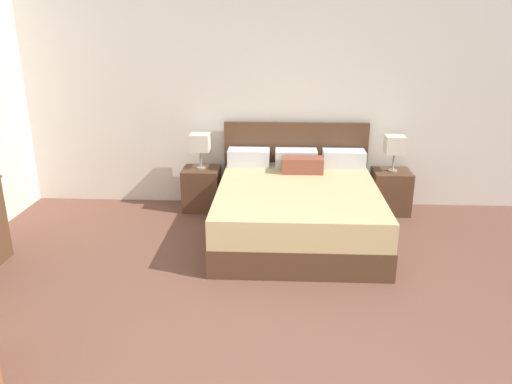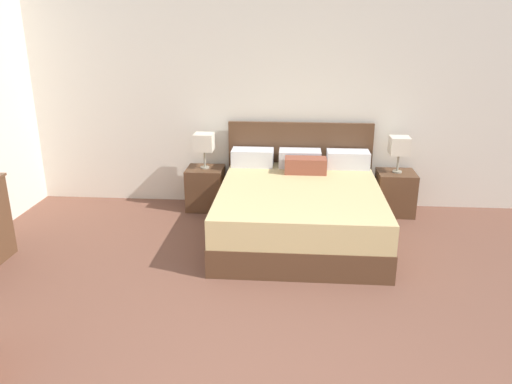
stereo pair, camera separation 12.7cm
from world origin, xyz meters
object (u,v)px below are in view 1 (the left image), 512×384
Objects in this scene: bed at (297,207)px; nightstand_right at (390,192)px; nightstand_left at (202,189)px; table_lamp_left at (200,143)px; table_lamp_right at (395,145)px.

bed is 3.93× the size of nightstand_right.
nightstand_left is (-1.16, 0.73, -0.05)m from bed.
bed is at bearing -32.23° from nightstand_left.
nightstand_right is 2.39m from table_lamp_left.
nightstand_left is 1.21× the size of table_lamp_right.
table_lamp_left is (-1.16, 0.73, 0.53)m from bed.
nightstand_left is 2.32m from nightstand_right.
bed is 1.47m from table_lamp_right.
table_lamp_left is at bearing 180.00° from table_lamp_right.
bed reaches higher than table_lamp_right.
nightstand_left is at bearing 180.00° from nightstand_right.
table_lamp_left reaches higher than nightstand_right.
bed is 4.75× the size of table_lamp_right.
bed is 1.37m from nightstand_right.
table_lamp_left and table_lamp_right have the same top height.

